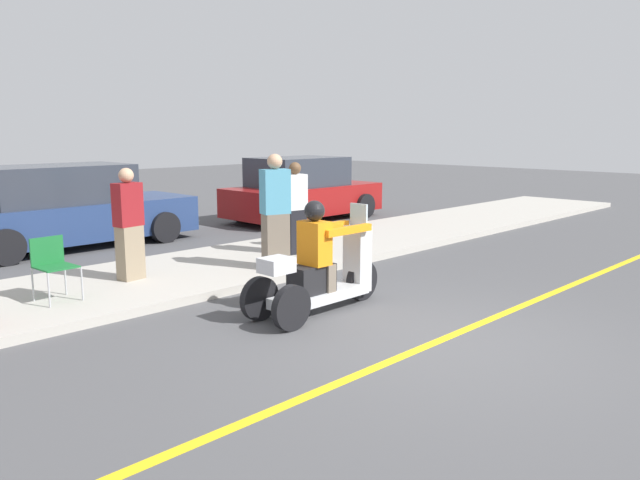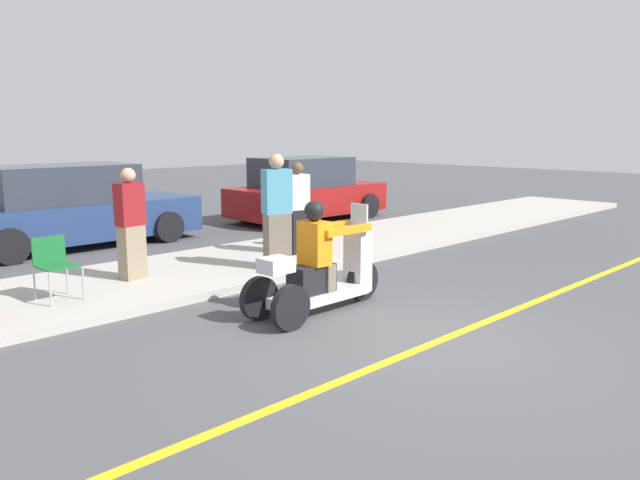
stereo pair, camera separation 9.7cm
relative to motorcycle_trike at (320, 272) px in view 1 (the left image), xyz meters
The scene contains 11 objects.
ground_plane 1.81m from the motorcycle_trike, 86.81° to the right, with size 60.00×60.00×0.00m, color #4C4C4F.
lane_stripe 1.81m from the motorcycle_trike, 90.16° to the right, with size 24.00×0.12×0.01m.
sidewalk_strip 2.91m from the motorcycle_trike, 88.08° to the left, with size 28.00×2.80×0.12m.
motorcycle_trike is the anchor object (origin of this frame).
spectator_end_of_line 3.31m from the motorcycle_trike, 52.28° to the left, with size 0.42×0.28×1.63m.
spectator_near_curb 3.93m from the motorcycle_trike, 49.71° to the left, with size 0.24×0.15×1.02m.
spectator_mid_group 3.12m from the motorcycle_trike, 109.83° to the left, with size 0.42×0.29×1.65m.
spectator_by_tree 2.21m from the motorcycle_trike, 63.76° to the left, with size 0.49×0.38×1.82m.
folding_chair_set_back 3.49m from the motorcycle_trike, 131.85° to the left, with size 0.49×0.49×0.82m.
parked_car_lot_center 6.71m from the motorcycle_trike, 92.75° to the left, with size 4.81×1.97×1.64m.
parked_car_lot_right 8.31m from the motorcycle_trike, 47.75° to the left, with size 4.23×1.99×1.62m.
Camera 1 is at (-5.62, -3.70, 2.32)m, focal length 35.00 mm.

